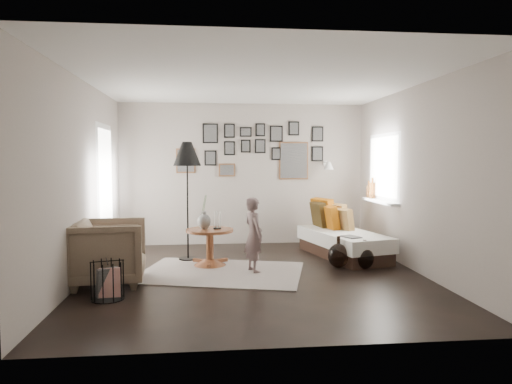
{
  "coord_description": "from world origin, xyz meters",
  "views": [
    {
      "loc": [
        -0.61,
        -6.05,
        1.56
      ],
      "look_at": [
        0.05,
        0.5,
        1.1
      ],
      "focal_mm": 32.0,
      "sensor_mm": 36.0,
      "label": 1
    }
  ],
  "objects": [
    {
      "name": "armchair",
      "position": [
        -1.89,
        -0.23,
        0.41
      ],
      "size": [
        0.98,
        0.95,
        0.82
      ],
      "primitive_type": "imported",
      "rotation": [
        0.0,
        0.0,
        1.66
      ],
      "color": "#71604C",
      "rests_on": "ground"
    },
    {
      "name": "wall_sconce",
      "position": [
        1.55,
        2.13,
        1.46
      ],
      "size": [
        0.18,
        0.36,
        0.16
      ],
      "color": "white",
      "rests_on": "wall_back"
    },
    {
      "name": "pedestal_table",
      "position": [
        -0.62,
        0.63,
        0.25
      ],
      "size": [
        0.7,
        0.7,
        0.55
      ],
      "rotation": [
        0.0,
        0.0,
        0.21
      ],
      "color": "brown",
      "rests_on": "ground"
    },
    {
      "name": "vase",
      "position": [
        -0.7,
        0.65,
        0.7
      ],
      "size": [
        0.2,
        0.2,
        0.5
      ],
      "color": "black",
      "rests_on": "pedestal_table"
    },
    {
      "name": "daybed",
      "position": [
        1.53,
        1.15,
        0.28
      ],
      "size": [
        1.21,
        1.96,
        0.89
      ],
      "rotation": [
        0.0,
        0.0,
        0.25
      ],
      "color": "black",
      "rests_on": "ground"
    },
    {
      "name": "armchair_cushion",
      "position": [
        -1.86,
        -0.18,
        0.48
      ],
      "size": [
        0.39,
        0.4,
        0.17
      ],
      "primitive_type": "cube",
      "rotation": [
        -0.21,
        0.0,
        0.06
      ],
      "color": "silver",
      "rests_on": "armchair"
    },
    {
      "name": "door_left",
      "position": [
        -2.23,
        1.2,
        1.05
      ],
      "size": [
        0.0,
        2.14,
        2.14
      ],
      "color": "white",
      "rests_on": "wall_left"
    },
    {
      "name": "magazine_on_daybed",
      "position": [
        1.48,
        0.51,
        0.42
      ],
      "size": [
        0.3,
        0.33,
        0.01
      ],
      "primitive_type": "cube",
      "rotation": [
        0.0,
        0.0,
        0.42
      ],
      "color": "black",
      "rests_on": "daybed"
    },
    {
      "name": "wall_front",
      "position": [
        0.0,
        -2.4,
        1.3
      ],
      "size": [
        4.5,
        0.0,
        4.5
      ],
      "primitive_type": "plane",
      "rotation": [
        -1.57,
        0.0,
        0.0
      ],
      "color": "#A4998F",
      "rests_on": "ground"
    },
    {
      "name": "ceiling",
      "position": [
        0.0,
        0.0,
        2.6
      ],
      "size": [
        4.8,
        4.8,
        0.0
      ],
      "primitive_type": "plane",
      "rotation": [
        3.14,
        0.0,
        0.0
      ],
      "color": "white",
      "rests_on": "wall_back"
    },
    {
      "name": "floor_lamp",
      "position": [
        -0.96,
        1.08,
        1.59
      ],
      "size": [
        0.43,
        0.43,
        1.84
      ],
      "rotation": [
        0.0,
        0.0,
        -0.04
      ],
      "color": "black",
      "rests_on": "ground"
    },
    {
      "name": "demijohn_large",
      "position": [
        1.24,
        0.33,
        0.18
      ],
      "size": [
        0.31,
        0.31,
        0.46
      ],
      "color": "black",
      "rests_on": "ground"
    },
    {
      "name": "child",
      "position": [
        -0.01,
        0.2,
        0.52
      ],
      "size": [
        0.37,
        0.45,
        1.05
      ],
      "primitive_type": "imported",
      "rotation": [
        0.0,
        0.0,
        1.93
      ],
      "color": "#685352",
      "rests_on": "ground"
    },
    {
      "name": "wall_left",
      "position": [
        -2.25,
        0.0,
        1.3
      ],
      "size": [
        0.0,
        4.8,
        4.8
      ],
      "primitive_type": "plane",
      "rotation": [
        1.57,
        0.0,
        1.57
      ],
      "color": "#A4998F",
      "rests_on": "ground"
    },
    {
      "name": "rug",
      "position": [
        -0.47,
        0.2,
        0.01
      ],
      "size": [
        2.51,
        2.04,
        0.01
      ],
      "primitive_type": "cube",
      "rotation": [
        0.0,
        0.0,
        -0.26
      ],
      "color": "silver",
      "rests_on": "ground"
    },
    {
      "name": "magazine_basket",
      "position": [
        -1.76,
        -0.89,
        0.21
      ],
      "size": [
        0.43,
        0.43,
        0.43
      ],
      "rotation": [
        0.0,
        0.0,
        0.26
      ],
      "color": "black",
      "rests_on": "ground"
    },
    {
      "name": "candles",
      "position": [
        -0.51,
        0.63,
        0.68
      ],
      "size": [
        0.12,
        0.12,
        0.26
      ],
      "color": "black",
      "rests_on": "pedestal_table"
    },
    {
      "name": "ground",
      "position": [
        0.0,
        0.0,
        0.0
      ],
      "size": [
        4.8,
        4.8,
        0.0
      ],
      "primitive_type": "plane",
      "color": "black",
      "rests_on": "ground"
    },
    {
      "name": "gallery_wall",
      "position": [
        0.29,
        2.38,
        1.74
      ],
      "size": [
        2.74,
        0.03,
        1.08
      ],
      "color": "brown",
      "rests_on": "wall_back"
    },
    {
      "name": "window_right",
      "position": [
        2.18,
        1.34,
        0.93
      ],
      "size": [
        0.15,
        1.32,
        1.3
      ],
      "color": "white",
      "rests_on": "wall_right"
    },
    {
      "name": "wall_right",
      "position": [
        2.25,
        0.0,
        1.3
      ],
      "size": [
        0.0,
        4.8,
        4.8
      ],
      "primitive_type": "plane",
      "rotation": [
        1.57,
        0.0,
        -1.57
      ],
      "color": "#A4998F",
      "rests_on": "ground"
    },
    {
      "name": "demijohn_small",
      "position": [
        1.59,
        0.21,
        0.16
      ],
      "size": [
        0.27,
        0.27,
        0.42
      ],
      "color": "black",
      "rests_on": "ground"
    },
    {
      "name": "wall_back",
      "position": [
        0.0,
        2.4,
        1.3
      ],
      "size": [
        4.5,
        0.0,
        4.5
      ],
      "primitive_type": "plane",
      "rotation": [
        1.57,
        0.0,
        0.0
      ],
      "color": "#A4998F",
      "rests_on": "ground"
    }
  ]
}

